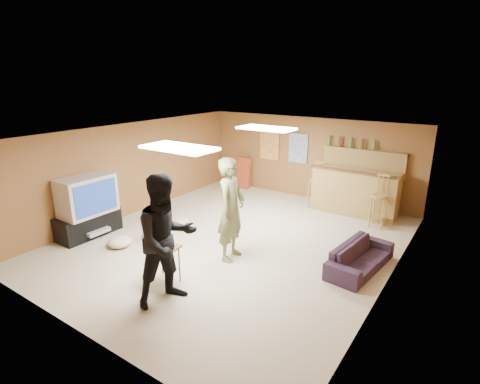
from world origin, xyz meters
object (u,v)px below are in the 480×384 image
Objects in this scene: person_black at (167,240)px; tray_table at (164,264)px; tv_body at (87,195)px; person_olive at (231,209)px; bar_counter at (355,192)px; sofa at (360,257)px.

person_black reaches higher than tray_table.
tv_body is 0.56× the size of person_black.
person_black is at bearing -36.67° from tray_table.
bar_counter is at bearing -27.24° from person_olive.
person_black is 1.25× the size of sofa.
person_black reaches higher than person_olive.
tray_table is at bearing -9.85° from tv_body.
person_black reaches higher than tv_body.
sofa is at bearing 41.53° from tray_table.
tv_body is 1.73× the size of tray_table.
tv_body is at bearing 94.40° from person_black.
tray_table reaches higher than sofa.
bar_counter is 5.36m from person_black.
person_olive is at bearing -107.47° from bar_counter.
bar_counter is 1.27× the size of sofa.
person_olive is at bearing 72.92° from tray_table.
person_olive is 2.41m from sofa.
bar_counter is 5.14m from tray_table.
bar_counter is 3.15× the size of tray_table.
tv_body is 5.48m from sofa.
tv_body is 3.15m from person_olive.
person_olive is 1.52m from tray_table.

